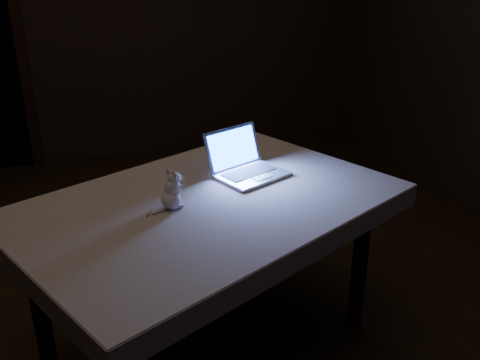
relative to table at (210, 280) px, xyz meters
name	(u,v)px	position (x,y,z in m)	size (l,w,h in m)	color
floor	(177,329)	(-0.12, 0.19, -0.37)	(5.00, 5.00, 0.00)	black
back_wall	(97,0)	(-0.12, 2.69, 0.93)	(4.50, 0.04, 2.60)	black
table	(210,280)	(0.00, 0.00, 0.00)	(1.39, 0.90, 0.75)	black
tablecloth	(183,208)	(-0.09, 0.05, 0.34)	(1.49, 0.99, 0.09)	beige
laptop	(253,156)	(0.25, 0.16, 0.48)	(0.29, 0.26, 0.20)	#A8A9AD
plush_mouse	(170,190)	(-0.15, -0.03, 0.46)	(0.11, 0.11, 0.15)	white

